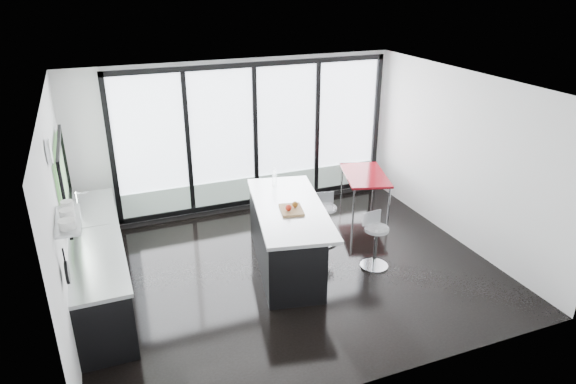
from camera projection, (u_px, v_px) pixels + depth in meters
name	position (u px, v px, depth m)	size (l,w,h in m)	color
floor	(289.00, 269.00, 7.83)	(6.00, 5.00, 0.00)	black
ceiling	(289.00, 86.00, 6.72)	(6.00, 5.00, 0.00)	white
wall_back	(254.00, 142.00, 9.52)	(6.00, 0.09, 2.80)	silver
wall_front	(381.00, 273.00, 5.14)	(6.00, 0.00, 2.80)	silver
wall_left	(61.00, 198.00, 6.44)	(0.26, 5.00, 2.80)	silver
wall_right	(461.00, 159.00, 8.29)	(0.00, 5.00, 2.80)	silver
counter_cabinets	(99.00, 264.00, 7.08)	(0.69, 3.24, 1.36)	black
island	(284.00, 235.00, 7.79)	(1.46, 2.54, 1.27)	black
bar_stool_near	(375.00, 247.00, 7.77)	(0.43, 0.43, 0.68)	silver
bar_stool_far	(325.00, 225.00, 8.47)	(0.42, 0.42, 0.66)	silver
red_table	(364.00, 191.00, 9.74)	(0.74, 1.30, 0.70)	maroon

